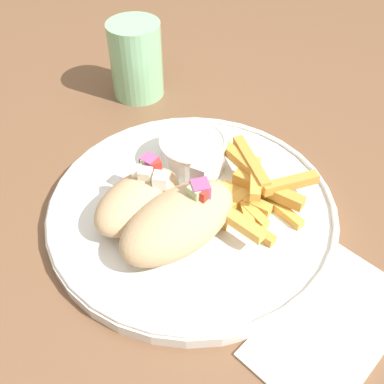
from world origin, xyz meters
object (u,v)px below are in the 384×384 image
Objects in this scene: pita_sandwich_far at (139,200)px; fries_pile at (249,193)px; pita_sandwich_near at (179,220)px; sauce_ramekin at (192,151)px; plate at (192,208)px; water_glass at (137,63)px.

pita_sandwich_far is 0.91× the size of fries_pile.
pita_sandwich_near is 1.20× the size of pita_sandwich_far.
pita_sandwich_near reaches higher than pita_sandwich_far.
fries_pile is 1.67× the size of sauce_ramekin.
sauce_ramekin is at bearing 40.95° from pita_sandwich_near.
pita_sandwich_near is 1.09× the size of fries_pile.
fries_pile is at bearing -29.44° from plate.
pita_sandwich_near is 0.09m from fries_pile.
pita_sandwich_far reaches higher than plate.
sauce_ramekin is at bearing 102.53° from fries_pile.
sauce_ramekin is (0.07, 0.09, -0.00)m from pita_sandwich_near.
sauce_ramekin is 0.19m from water_glass.
plate is 2.61× the size of pita_sandwich_far.
water_glass reaches higher than pita_sandwich_far.
pita_sandwich_near reaches higher than plate.
fries_pile is at bearing -9.58° from pita_sandwich_near.
fries_pile is (0.11, -0.05, -0.01)m from pita_sandwich_far.
pita_sandwich_near is 0.29m from water_glass.
fries_pile is (0.09, 0.00, -0.01)m from pita_sandwich_near.
pita_sandwich_near is at bearing -128.56° from sauce_ramekin.
pita_sandwich_near is at bearing -137.80° from plate.
plate is 2.18× the size of pita_sandwich_near.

